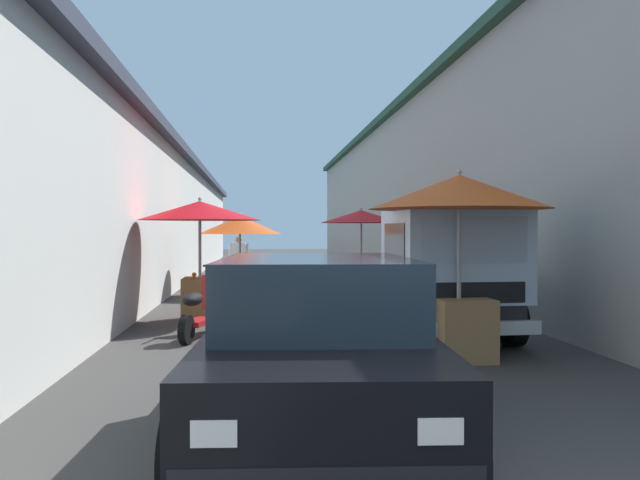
% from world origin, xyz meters
% --- Properties ---
extents(ground, '(90.00, 90.00, 0.00)m').
position_xyz_m(ground, '(13.50, 0.00, 0.00)').
color(ground, '#3D3A38').
extents(building_left_whitewash, '(49.80, 7.50, 4.12)m').
position_xyz_m(building_left_whitewash, '(15.75, 6.91, 2.07)').
color(building_left_whitewash, silver).
rests_on(building_left_whitewash, ground).
extents(building_right_concrete, '(49.80, 7.50, 5.88)m').
position_xyz_m(building_right_concrete, '(15.75, -6.91, 2.95)').
color(building_right_concrete, '#A39E93').
rests_on(building_right_concrete, ground).
extents(fruit_stall_mid_lane, '(2.27, 2.27, 2.30)m').
position_xyz_m(fruit_stall_mid_lane, '(9.55, 2.24, 1.68)').
color(fruit_stall_mid_lane, '#9E9EA3').
rests_on(fruit_stall_mid_lane, ground).
extents(fruit_stall_far_right, '(2.16, 2.16, 2.14)m').
position_xyz_m(fruit_stall_far_right, '(14.50, 1.69, 1.58)').
color(fruit_stall_far_right, '#9E9EA3').
rests_on(fruit_stall_far_right, ground).
extents(fruit_stall_near_left, '(2.34, 2.34, 2.47)m').
position_xyz_m(fruit_stall_near_left, '(5.44, -1.40, 1.84)').
color(fruit_stall_near_left, '#9E9EA3').
rests_on(fruit_stall_near_left, ground).
extents(fruit_stall_far_left, '(2.11, 2.11, 2.29)m').
position_xyz_m(fruit_stall_far_left, '(14.03, -1.52, 1.66)').
color(fruit_stall_far_left, '#9E9EA3').
rests_on(fruit_stall_far_left, ground).
extents(hatchback_car, '(4.01, 2.11, 1.45)m').
position_xyz_m(hatchback_car, '(2.48, 0.71, 0.74)').
color(hatchback_car, black).
rests_on(hatchback_car, ground).
extents(delivery_truck, '(5.01, 2.18, 2.08)m').
position_xyz_m(delivery_truck, '(6.98, -1.56, 1.04)').
color(delivery_truck, black).
rests_on(delivery_truck, ground).
extents(vendor_by_crates, '(0.29, 0.60, 1.52)m').
position_xyz_m(vendor_by_crates, '(17.24, 1.75, 0.86)').
color(vendor_by_crates, navy).
rests_on(vendor_by_crates, ground).
extents(parked_scooter, '(1.66, 0.60, 1.14)m').
position_xyz_m(parked_scooter, '(7.57, 2.07, 0.45)').
color(parked_scooter, black).
rests_on(parked_scooter, ground).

